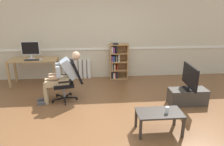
{
  "coord_description": "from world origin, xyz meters",
  "views": [
    {
      "loc": [
        -0.26,
        -3.72,
        2.21
      ],
      "look_at": [
        0.15,
        0.85,
        0.7
      ],
      "focal_mm": 33.05,
      "sensor_mm": 36.0,
      "label": 1
    }
  ],
  "objects_px": {
    "office_chair": "(69,79)",
    "coffee_table": "(159,115)",
    "computer_desk": "(34,63)",
    "bookshelf": "(117,62)",
    "tv_stand": "(187,97)",
    "radiator": "(76,69)",
    "drinking_glass": "(167,110)",
    "person_seated": "(62,75)",
    "tv_screen": "(190,77)",
    "computer_mouse": "(41,59)",
    "imac_monitor": "(30,49)",
    "keyboard": "(32,60)"
  },
  "relations": [
    {
      "from": "imac_monitor",
      "to": "tv_stand",
      "type": "relative_size",
      "value": 0.58
    },
    {
      "from": "keyboard",
      "to": "computer_mouse",
      "type": "height_order",
      "value": "computer_mouse"
    },
    {
      "from": "computer_mouse",
      "to": "person_seated",
      "type": "distance_m",
      "value": 1.29
    },
    {
      "from": "coffee_table",
      "to": "computer_mouse",
      "type": "bearing_deg",
      "value": 135.61
    },
    {
      "from": "imac_monitor",
      "to": "tv_screen",
      "type": "height_order",
      "value": "imac_monitor"
    },
    {
      "from": "computer_desk",
      "to": "bookshelf",
      "type": "height_order",
      "value": "bookshelf"
    },
    {
      "from": "computer_mouse",
      "to": "computer_desk",
      "type": "bearing_deg",
      "value": 153.63
    },
    {
      "from": "computer_desk",
      "to": "drinking_glass",
      "type": "xyz_separation_m",
      "value": [
        2.99,
        -2.73,
        -0.19
      ]
    },
    {
      "from": "imac_monitor",
      "to": "office_chair",
      "type": "distance_m",
      "value": 1.78
    },
    {
      "from": "office_chair",
      "to": "tv_stand",
      "type": "relative_size",
      "value": 1.13
    },
    {
      "from": "person_seated",
      "to": "tv_stand",
      "type": "relative_size",
      "value": 1.37
    },
    {
      "from": "computer_desk",
      "to": "radiator",
      "type": "distance_m",
      "value": 1.28
    },
    {
      "from": "person_seated",
      "to": "tv_screen",
      "type": "relative_size",
      "value": 1.47
    },
    {
      "from": "bookshelf",
      "to": "office_chair",
      "type": "height_order",
      "value": "bookshelf"
    },
    {
      "from": "coffee_table",
      "to": "office_chair",
      "type": "bearing_deg",
      "value": 138.53
    },
    {
      "from": "keyboard",
      "to": "office_chair",
      "type": "relative_size",
      "value": 0.42
    },
    {
      "from": "office_chair",
      "to": "coffee_table",
      "type": "distance_m",
      "value": 2.33
    },
    {
      "from": "keyboard",
      "to": "computer_mouse",
      "type": "xyz_separation_m",
      "value": [
        0.23,
        0.02,
        0.01
      ]
    },
    {
      "from": "computer_desk",
      "to": "person_seated",
      "type": "relative_size",
      "value": 1.13
    },
    {
      "from": "keyboard",
      "to": "tv_screen",
      "type": "distance_m",
      "value": 4.16
    },
    {
      "from": "drinking_glass",
      "to": "person_seated",
      "type": "bearing_deg",
      "value": 142.49
    },
    {
      "from": "computer_mouse",
      "to": "tv_screen",
      "type": "distance_m",
      "value": 3.95
    },
    {
      "from": "imac_monitor",
      "to": "computer_mouse",
      "type": "relative_size",
      "value": 5.04
    },
    {
      "from": "radiator",
      "to": "tv_screen",
      "type": "height_order",
      "value": "tv_screen"
    },
    {
      "from": "office_chair",
      "to": "radiator",
      "type": "bearing_deg",
      "value": 167.37
    },
    {
      "from": "computer_desk",
      "to": "computer_mouse",
      "type": "bearing_deg",
      "value": -26.37
    },
    {
      "from": "computer_desk",
      "to": "tv_screen",
      "type": "distance_m",
      "value": 4.22
    },
    {
      "from": "office_chair",
      "to": "bookshelf",
      "type": "bearing_deg",
      "value": 126.14
    },
    {
      "from": "imac_monitor",
      "to": "keyboard",
      "type": "distance_m",
      "value": 0.35
    },
    {
      "from": "office_chair",
      "to": "drinking_glass",
      "type": "xyz_separation_m",
      "value": [
        1.86,
        -1.58,
        -0.07
      ]
    },
    {
      "from": "computer_mouse",
      "to": "radiator",
      "type": "bearing_deg",
      "value": 28.96
    },
    {
      "from": "imac_monitor",
      "to": "computer_desk",
      "type": "bearing_deg",
      "value": -51.54
    },
    {
      "from": "computer_desk",
      "to": "coffee_table",
      "type": "distance_m",
      "value": 3.94
    },
    {
      "from": "computer_mouse",
      "to": "office_chair",
      "type": "distance_m",
      "value": 1.38
    },
    {
      "from": "person_seated",
      "to": "computer_mouse",
      "type": "bearing_deg",
      "value": -156.84
    },
    {
      "from": "bookshelf",
      "to": "tv_stand",
      "type": "relative_size",
      "value": 1.29
    },
    {
      "from": "keyboard",
      "to": "tv_screen",
      "type": "relative_size",
      "value": 0.51
    },
    {
      "from": "imac_monitor",
      "to": "radiator",
      "type": "xyz_separation_m",
      "value": [
        1.23,
        0.31,
        -0.73
      ]
    },
    {
      "from": "drinking_glass",
      "to": "radiator",
      "type": "bearing_deg",
      "value": 120.3
    },
    {
      "from": "computer_desk",
      "to": "office_chair",
      "type": "height_order",
      "value": "office_chair"
    },
    {
      "from": "person_seated",
      "to": "bookshelf",
      "type": "bearing_deg",
      "value": 123.56
    },
    {
      "from": "computer_mouse",
      "to": "tv_stand",
      "type": "distance_m",
      "value": 3.99
    },
    {
      "from": "computer_mouse",
      "to": "tv_stand",
      "type": "relative_size",
      "value": 0.12
    },
    {
      "from": "computer_desk",
      "to": "person_seated",
      "type": "xyz_separation_m",
      "value": [
        0.97,
        -1.18,
        -0.0
      ]
    },
    {
      "from": "keyboard",
      "to": "drinking_glass",
      "type": "relative_size",
      "value": 3.41
    },
    {
      "from": "tv_screen",
      "to": "computer_desk",
      "type": "bearing_deg",
      "value": 70.81
    },
    {
      "from": "radiator",
      "to": "computer_desk",
      "type": "bearing_deg",
      "value": -161.47
    },
    {
      "from": "drinking_glass",
      "to": "coffee_table",
      "type": "bearing_deg",
      "value": 161.14
    },
    {
      "from": "coffee_table",
      "to": "keyboard",
      "type": "bearing_deg",
      "value": 138.25
    },
    {
      "from": "radiator",
      "to": "drinking_glass",
      "type": "relative_size",
      "value": 7.4
    }
  ]
}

